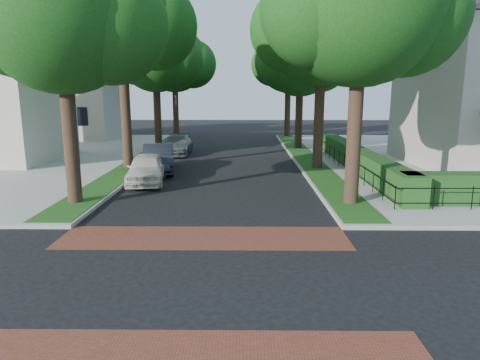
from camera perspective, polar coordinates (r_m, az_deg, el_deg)
name	(u,v)px	position (r m, az deg, el deg)	size (l,w,h in m)	color
ground	(191,282)	(10.60, -6.49, -13.41)	(120.00, 120.00, 0.00)	black
crosswalk_far	(204,238)	(13.54, -4.84, -7.66)	(9.00, 2.20, 0.01)	brown
grass_strip_ne	(305,157)	(29.24, 8.72, 3.07)	(1.60, 29.80, 0.02)	#1F4413
grass_strip_nw	(146,157)	(29.70, -12.41, 3.06)	(1.60, 29.80, 0.02)	#1F4413
tree_right_near	(362,5)	(17.59, 16.01, 21.57)	(7.75, 6.67, 10.66)	black
tree_right_mid	(324,27)	(25.39, 11.07, 19.43)	(8.25, 7.09, 11.22)	black
tree_right_far	(301,59)	(34.10, 8.19, 15.67)	(7.25, 6.23, 9.74)	black
tree_right_back	(289,62)	(43.06, 6.60, 15.34)	(7.50, 6.45, 10.20)	black
tree_left_near	(66,15)	(18.24, -22.20, 19.66)	(7.50, 6.45, 10.20)	black
tree_left_mid	(124,20)	(25.93, -15.23, 19.88)	(8.00, 6.88, 11.48)	black
tree_left_far	(157,56)	(34.49, -10.99, 15.89)	(7.00, 6.02, 9.86)	black
tree_left_back	(176,61)	(43.37, -8.57, 15.46)	(7.75, 6.66, 10.44)	black
hedge_main_road	(355,157)	(25.62, 15.14, 2.92)	(1.00, 18.00, 1.20)	#204618
fence_main_road	(342,160)	(25.46, 13.38, 2.61)	(0.06, 18.00, 0.90)	black
house_left_far	(69,86)	(44.77, -21.87, 11.60)	(10.00, 9.00, 10.14)	#B5B0A2
parked_car_front	(146,168)	(21.71, -12.37, 1.51)	(1.75, 4.36, 1.49)	silver
parked_car_middle	(159,158)	(24.68, -10.80, 2.90)	(1.68, 4.81, 1.58)	#1E202D
parked_car_rear	(177,145)	(31.43, -8.35, 4.63)	(1.90, 4.68, 1.36)	slate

